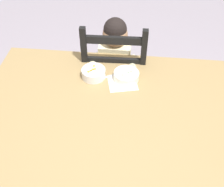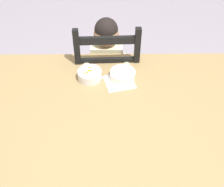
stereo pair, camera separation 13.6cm
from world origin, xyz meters
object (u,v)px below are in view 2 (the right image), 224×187
Objects in this scene: dining_table at (118,121)px; bowl_of_peas at (123,75)px; dining_chair at (107,80)px; child_figure at (107,63)px; bowl_of_carrots at (90,74)px; spoon at (100,78)px.

bowl_of_peas is (0.03, 0.27, 0.11)m from dining_table.
dining_chair reaches higher than child_figure.
dining_table is at bearing -83.51° from dining_chair.
bowl_of_carrots is 1.13× the size of spoon.
dining_chair is 7.76× the size of spoon.
spoon is (-0.04, -0.30, 0.11)m from child_figure.
child_figure is 6.33× the size of bowl_of_peas.
bowl_of_peas is 0.20m from bowl_of_carrots.
bowl_of_carrots is 0.07m from spoon.
dining_table is at bearing -97.09° from bowl_of_peas.
spoon is (-0.14, -0.01, -0.02)m from bowl_of_peas.
dining_table is 1.61× the size of child_figure.
bowl_of_carrots reaches higher than bowl_of_peas.
bowl_of_peas is 1.20× the size of spoon.
dining_chair reaches higher than bowl_of_carrots.
spoon is at bearing 111.19° from dining_table.
spoon is at bearing -97.17° from dining_chair.
dining_table is 0.57m from child_figure.
spoon is (-0.10, 0.27, 0.09)m from dining_table.
bowl_of_peas is (0.10, -0.30, 0.30)m from dining_chair.
bowl_of_carrots reaches higher than spoon.
spoon is (-0.04, -0.30, 0.28)m from dining_chair.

